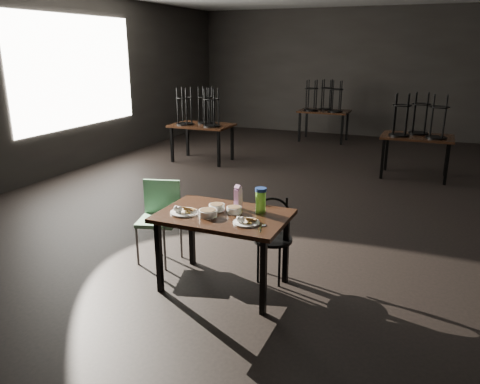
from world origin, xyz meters
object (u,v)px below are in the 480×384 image
at_px(main_table, 223,222).
at_px(school_chair, 160,213).
at_px(bentwood_chair, 272,232).
at_px(water_bottle, 261,200).
at_px(juice_carton, 238,198).

relative_size(main_table, school_chair, 1.38).
relative_size(bentwood_chair, school_chair, 0.94).
relative_size(water_bottle, bentwood_chair, 0.29).
bearing_deg(water_bottle, bentwood_chair, 72.65).
relative_size(main_table, bentwood_chair, 1.47).
bearing_deg(water_bottle, school_chair, 173.87).
height_order(juice_carton, school_chair, juice_carton).
bearing_deg(water_bottle, main_table, -148.52).
xyz_separation_m(juice_carton, bentwood_chair, (0.29, 0.17, -0.38)).
bearing_deg(school_chair, water_bottle, -21.83).
distance_m(water_bottle, bentwood_chair, 0.43).
bearing_deg(bentwood_chair, water_bottle, -130.73).
height_order(main_table, bentwood_chair, bentwood_chair).
bearing_deg(juice_carton, bentwood_chair, 30.32).
xyz_separation_m(main_table, water_bottle, (0.30, 0.18, 0.20)).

